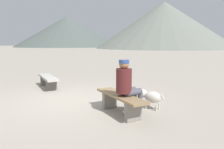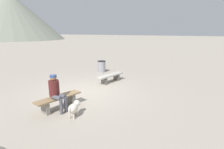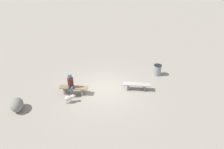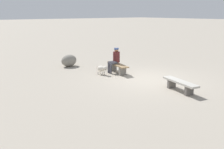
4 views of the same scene
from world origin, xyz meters
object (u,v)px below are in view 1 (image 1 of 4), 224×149
Objects in this scene: bench_left at (48,80)px; dog at (151,97)px; bench_right at (120,101)px; seated_person at (127,83)px.

bench_left is 2.52× the size of dog.
bench_right is 0.46m from seated_person.
bench_right is (3.85, -0.01, 0.01)m from bench_left.
bench_left is at bearing -174.32° from seated_person.
seated_person reaches higher than bench_right.
seated_person is (4.01, 0.03, 0.44)m from bench_left.
bench_left is 1.00× the size of bench_right.
bench_left is at bearing -167.32° from bench_right.
seated_person is at bearing 13.38° from bench_left.
dog is at bearing 91.57° from seated_person.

